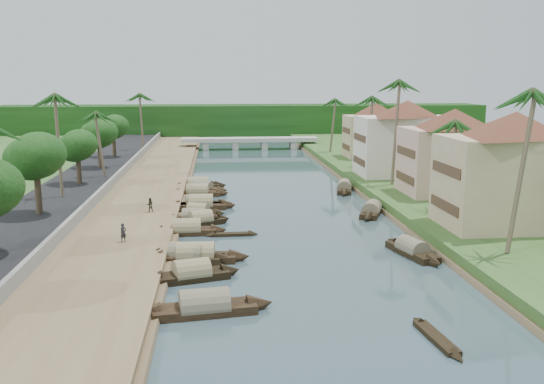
{
  "coord_description": "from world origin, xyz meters",
  "views": [
    {
      "loc": [
        -7.07,
        -52.6,
        14.07
      ],
      "look_at": [
        -0.96,
        12.36,
        2.0
      ],
      "focal_mm": 40.0,
      "sensor_mm": 36.0,
      "label": 1
    }
  ],
  "objects": [
    {
      "name": "sampan_11",
      "position": [
        -9.46,
        26.47,
        0.42
      ],
      "size": [
        7.97,
        2.67,
        2.24
      ],
      "rotation": [
        0.0,
        0.0,
        0.12
      ],
      "color": "black",
      "rests_on": "ground"
    },
    {
      "name": "sampan_1",
      "position": [
        -8.89,
        -10.81,
        0.42
      ],
      "size": [
        7.55,
        3.72,
        2.2
      ],
      "rotation": [
        0.0,
        0.0,
        0.29
      ],
      "color": "black",
      "rests_on": "ground"
    },
    {
      "name": "tree_2",
      "position": [
        -24.0,
        6.05,
        6.91
      ],
      "size": [
        5.11,
        5.11,
        7.7
      ],
      "color": "#413425",
      "rests_on": "ground"
    },
    {
      "name": "canoe_1",
      "position": [
        -5.74,
        1.45,
        0.1
      ],
      "size": [
        5.03,
        0.93,
        0.81
      ],
      "rotation": [
        0.0,
        0.0,
        0.02
      ],
      "color": "black",
      "rests_on": "ground"
    },
    {
      "name": "sampan_10",
      "position": [
        -9.35,
        21.57,
        0.41
      ],
      "size": [
        7.99,
        2.38,
        2.18
      ],
      "rotation": [
        0.0,
        0.0,
        -0.09
      ],
      "color": "black",
      "rests_on": "ground"
    },
    {
      "name": "building_mid",
      "position": [
        19.99,
        14.0,
        6.13
      ],
      "size": [
        14.11,
        14.11,
        9.7
      ],
      "color": "tan",
      "rests_on": "right_bank"
    },
    {
      "name": "tree_3",
      "position": [
        -24.0,
        23.66,
        6.02
      ],
      "size": [
        4.4,
        4.4,
        6.52
      ],
      "color": "#413425",
      "rests_on": "ground"
    },
    {
      "name": "palm_3",
      "position": [
        16.0,
        36.63,
        11.25
      ],
      "size": [
        3.2,
        3.2,
        11.86
      ],
      "color": "brown",
      "rests_on": "ground"
    },
    {
      "name": "retaining_wall",
      "position": [
        -20.2,
        20.0,
        1.35
      ],
      "size": [
        0.4,
        180.0,
        1.1
      ],
      "primitive_type": "cube",
      "color": "slate",
      "rests_on": "left_bank"
    },
    {
      "name": "person_near",
      "position": [
        -14.82,
        -2.8,
        1.59
      ],
      "size": [
        0.68,
        0.67,
        1.59
      ],
      "primitive_type": "imported",
      "rotation": [
        0.0,
        0.0,
        0.76
      ],
      "color": "#27252C",
      "rests_on": "left_bank"
    },
    {
      "name": "sampan_4",
      "position": [
        -9.82,
        2.34,
        0.41
      ],
      "size": [
        7.6,
        1.96,
        2.17
      ],
      "rotation": [
        0.0,
        0.0,
        0.01
      ],
      "color": "black",
      "rests_on": "ground"
    },
    {
      "name": "bridge",
      "position": [
        0.0,
        72.0,
        1.72
      ],
      "size": [
        28.0,
        4.0,
        2.4
      ],
      "color": "#A6A69B",
      "rests_on": "ground"
    },
    {
      "name": "palm_2",
      "position": [
        15.0,
        20.43,
        13.55
      ],
      "size": [
        3.2,
        3.2,
        14.26
      ],
      "color": "brown",
      "rests_on": "ground"
    },
    {
      "name": "sampan_13",
      "position": [
        -9.75,
        28.01,
        0.4
      ],
      "size": [
        6.63,
        1.77,
        1.86
      ],
      "rotation": [
        0.0,
        0.0,
        0.05
      ],
      "color": "black",
      "rests_on": "ground"
    },
    {
      "name": "sampan_14",
      "position": [
        8.79,
        -6.22,
        0.41
      ],
      "size": [
        3.41,
        8.28,
        2.01
      ],
      "rotation": [
        0.0,
        0.0,
        1.81
      ],
      "color": "black",
      "rests_on": "ground"
    },
    {
      "name": "palm_1",
      "position": [
        16.0,
        5.3,
        9.76
      ],
      "size": [
        3.2,
        3.2,
        10.31
      ],
      "color": "brown",
      "rests_on": "ground"
    },
    {
      "name": "tree_6",
      "position": [
        24.0,
        31.0,
        5.91
      ],
      "size": [
        4.71,
        4.71,
        6.72
      ],
      "color": "#413425",
      "rests_on": "ground"
    },
    {
      "name": "treeline",
      "position": [
        0.0,
        100.0,
        4.0
      ],
      "size": [
        120.0,
        14.0,
        8.0
      ],
      "color": "black",
      "rests_on": "ground"
    },
    {
      "name": "canoe_0",
      "position": [
        4.86,
        -22.31,
        0.1
      ],
      "size": [
        1.41,
        6.07,
        0.8
      ],
      "rotation": [
        0.0,
        0.0,
        1.67
      ],
      "color": "black",
      "rests_on": "ground"
    },
    {
      "name": "palm_8",
      "position": [
        -20.5,
        61.42,
        11.22
      ],
      "size": [
        3.2,
        3.2,
        11.61
      ],
      "color": "brown",
      "rests_on": "ground"
    },
    {
      "name": "sampan_0",
      "position": [
        -7.9,
        -17.33,
        0.42
      ],
      "size": [
        9.0,
        3.05,
        2.31
      ],
      "rotation": [
        0.0,
        0.0,
        0.15
      ],
      "color": "black",
      "rests_on": "ground"
    },
    {
      "name": "sampan_5",
      "position": [
        -8.63,
        6.1,
        0.41
      ],
      "size": [
        6.45,
        3.68,
        2.05
      ],
      "rotation": [
        0.0,
        0.0,
        0.36
      ],
      "color": "black",
      "rests_on": "ground"
    },
    {
      "name": "building_far",
      "position": [
        18.99,
        28.0,
        6.38
      ],
      "size": [
        15.59,
        15.59,
        10.2
      ],
      "color": "beige",
      "rests_on": "right_bank"
    },
    {
      "name": "sampan_16",
      "position": [
        9.36,
        22.87,
        0.41
      ],
      "size": [
        3.32,
        8.71,
        2.11
      ],
      "rotation": [
        0.0,
        0.0,
        1.36
      ],
      "color": "black",
      "rests_on": "ground"
    },
    {
      "name": "tree_4",
      "position": [
        -24.0,
        37.85,
        6.28
      ],
      "size": [
        4.93,
        4.93,
        6.99
      ],
      "color": "#413425",
      "rests_on": "ground"
    },
    {
      "name": "sampan_3",
      "position": [
        -9.43,
        -6.16,
        0.41
      ],
      "size": [
        8.12,
        4.0,
        2.16
      ],
      "rotation": [
        0.0,
        0.0,
        -0.31
      ],
      "color": "black",
      "rests_on": "ground"
    },
    {
      "name": "sampan_15",
      "position": [
        9.34,
        8.88,
        0.41
      ],
      "size": [
        4.49,
        7.85,
        2.12
      ],
      "rotation": [
        0.0,
        0.0,
        1.18
      ],
      "color": "black",
      "rests_on": "ground"
    },
    {
      "name": "person_far",
      "position": [
        -13.85,
        8.86,
        1.54
      ],
      "size": [
        0.8,
        0.68,
        1.48
      ],
      "primitive_type": "imported",
      "rotation": [
        0.0,
        0.0,
        3.32
      ],
      "color": "#393628",
      "rests_on": "left_bank"
    },
    {
      "name": "sampan_12",
      "position": [
        -8.85,
        24.59,
        0.4
      ],
      "size": [
        7.25,
        4.53,
        1.83
      ],
      "rotation": [
        0.0,
        0.0,
        -0.46
      ],
      "color": "black",
      "rests_on": "ground"
    },
    {
      "name": "tree_5",
      "position": [
        -24.0,
        50.69,
        6.25
      ],
      "size": [
        4.64,
        4.64,
        6.84
      ],
      "color": "#413425",
      "rests_on": "ground"
    },
    {
      "name": "palm_5",
      "position": [
        -24.0,
        14.81,
        12.14
      ],
      "size": [
        3.2,
        3.2,
        12.56
      ],
      "color": "brown",
      "rests_on": "ground"
    },
    {
      "name": "building_near",
      "position": [
        18.99,
        -2.0,
        6.38
      ],
      "size": [
        14.85,
        14.85,
        10.2
      ],
      "color": "tan",
      "rests_on": "right_bank"
    },
    {
      "name": "sampan_7",
      "position": [
        -9.02,
        10.61,
        0.4
      ],
      "size": [
        6.23,
        3.41,
        1.73
      ],
      "rotation": [
        0.0,
        0.0,
        -0.37
      ],
      "color": "black",
      "rests_on": "ground"
    },
    {
      "name": "left_bank",
      "position": [
        -16.0,
        20.0,
        0.4
      ],
      "size": [
        10.0,
        180.0,
        0.8
      ],
      "primitive_type": "cube",
      "color": "brown",
      "rests_on": "ground"
    },
    {
      "name": "sampan_6",
      "position": [
        -9.32,
        7.05,
        0.41
      ],
      "size": [
        6.93,
        2.25,
        2.06
      ],
      "rotation": [
        0.0,
        0.0,
        -0.1
      ],
      "color": "black",
      "rests_on": "ground"
    },
    {
      "name": "sampan_8",
      "position": [
        -8.78,
        13.77,
        0.42
      ],
      "size": [
        8.01,
        2.27,
        2.44
      ],
      "rotation": [
        0.0,
        0.0,
        -0.02
      ],
      "color": "black",
      "rests_on": "ground"
    },
    {
      "name": "palm_6",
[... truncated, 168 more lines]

